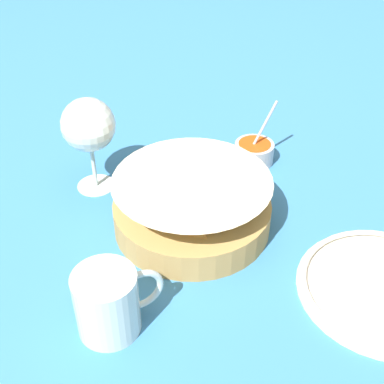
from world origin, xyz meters
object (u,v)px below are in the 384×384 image
at_px(food_basket, 192,206).
at_px(sauce_cup, 254,152).
at_px(side_plate, 383,287).
at_px(wine_glass, 88,127).
at_px(beer_mug, 108,304).

relative_size(food_basket, sauce_cup, 2.08).
bearing_deg(sauce_cup, side_plate, -91.72).
height_order(wine_glass, beer_mug, wine_glass).
xyz_separation_m(sauce_cup, beer_mug, (-0.37, -0.24, 0.02)).
distance_m(sauce_cup, side_plate, 0.36).
height_order(food_basket, beer_mug, beer_mug).
bearing_deg(beer_mug, wine_glass, 74.86).
bearing_deg(sauce_cup, wine_glass, 168.15).
bearing_deg(food_basket, side_plate, -54.49).
relative_size(wine_glass, beer_mug, 1.42).
relative_size(food_basket, side_plate, 1.03).
height_order(beer_mug, side_plate, beer_mug).
height_order(sauce_cup, side_plate, sauce_cup).
height_order(sauce_cup, beer_mug, sauce_cup).
bearing_deg(wine_glass, sauce_cup, -11.85).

